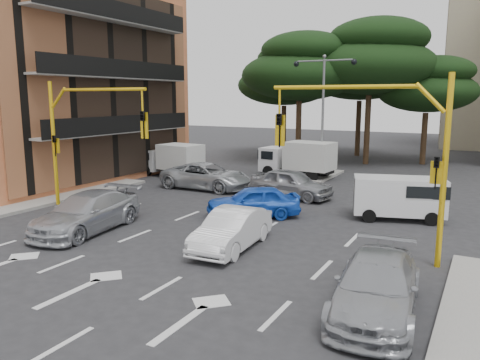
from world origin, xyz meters
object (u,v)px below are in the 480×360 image
object	(u,v)px
van_white	(399,198)
box_truck_a	(171,160)
signal_mast_right	(385,141)
box_truck_b	(297,160)
car_white_hatch	(232,229)
car_silver_wagon	(87,212)
street_lamp_center	(323,95)
signal_mast_left	(80,128)
car_blue_compact	(253,202)
car_silver_cross_b	(291,183)
car_silver_cross_a	(206,176)
car_silver_parked	(377,286)

from	to	relation	value
van_white	box_truck_a	distance (m)	16.02
signal_mast_right	box_truck_b	distance (m)	15.86
car_white_hatch	car_silver_wagon	bearing A→B (deg)	-176.09
signal_mast_right	car_silver_wagon	xyz separation A→B (m)	(-10.94, -2.36, -3.13)
signal_mast_right	street_lamp_center	xyz separation A→B (m)	(-6.80, 14.01, 1.54)
signal_mast_right	box_truck_a	size ratio (longest dim) A/B	1.34
signal_mast_left	car_blue_compact	bearing A→B (deg)	20.16
signal_mast_right	car_silver_cross_b	distance (m)	10.14
car_silver_cross_a	box_truck_a	size ratio (longest dim) A/B	1.19
car_white_hatch	car_silver_cross_b	xyz separation A→B (m)	(-1.41, 8.89, 0.08)
car_blue_compact	car_silver_cross_b	distance (m)	4.63
car_silver_wagon	signal_mast_right	bearing A→B (deg)	5.37
box_truck_a	car_silver_cross_a	bearing A→B (deg)	-113.44
car_blue_compact	box_truck_a	bearing A→B (deg)	-160.44
car_silver_cross_b	van_white	bearing A→B (deg)	-100.15
car_white_hatch	car_silver_wagon	size ratio (longest dim) A/B	0.80
box_truck_a	box_truck_b	bearing A→B (deg)	-58.79
car_silver_wagon	van_white	distance (m)	13.11
street_lamp_center	car_white_hatch	distance (m)	16.35
car_silver_parked	box_truck_a	size ratio (longest dim) A/B	1.07
signal_mast_left	car_blue_compact	distance (m)	8.59
car_silver_cross_b	box_truck_a	size ratio (longest dim) A/B	1.00
van_white	car_silver_cross_b	bearing A→B (deg)	-125.43
car_white_hatch	van_white	world-z (taller)	van_white
car_silver_cross_a	signal_mast_left	bearing A→B (deg)	162.97
car_blue_compact	car_silver_cross_a	distance (m)	7.01
car_blue_compact	van_white	world-z (taller)	van_white
signal_mast_right	car_silver_wagon	world-z (taller)	signal_mast_right
car_silver_cross_b	car_silver_parked	distance (m)	13.49
car_white_hatch	car_silver_cross_b	bearing A→B (deg)	95.05
car_blue_compact	car_silver_cross_a	bearing A→B (deg)	-164.90
car_white_hatch	van_white	size ratio (longest dim) A/B	1.11
car_silver_parked	box_truck_a	world-z (taller)	box_truck_a
car_silver_wagon	car_silver_cross_b	xyz separation A→B (m)	(4.73, 9.74, 0.01)
signal_mast_left	car_silver_wagon	distance (m)	4.74
signal_mast_right	van_white	size ratio (longest dim) A/B	1.59
car_white_hatch	box_truck_b	distance (m)	15.21
signal_mast_right	car_blue_compact	world-z (taller)	signal_mast_right
car_blue_compact	box_truck_b	world-z (taller)	box_truck_b
signal_mast_left	car_silver_cross_b	distance (m)	10.91
signal_mast_left	box_truck_b	world-z (taller)	signal_mast_left
car_silver_wagon	box_truck_a	world-z (taller)	box_truck_a
signal_mast_right	box_truck_b	bearing A→B (deg)	121.67
car_white_hatch	box_truck_b	bearing A→B (deg)	98.98
box_truck_a	box_truck_b	distance (m)	8.39
car_silver_cross_b	car_blue_compact	bearing A→B (deg)	-170.50
street_lamp_center	van_white	bearing A→B (deg)	-53.22
car_blue_compact	car_silver_parked	distance (m)	9.77
box_truck_b	car_silver_cross_b	bearing A→B (deg)	-156.69
signal_mast_left	car_silver_cross_b	size ratio (longest dim) A/B	1.33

